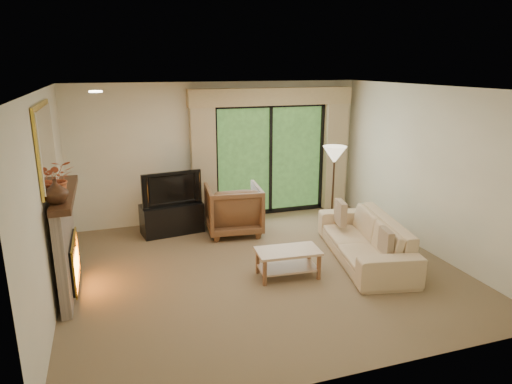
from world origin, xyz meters
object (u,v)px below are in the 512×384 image
object	(u,v)px
armchair	(233,209)
sofa	(365,239)
coffee_table	(288,263)
media_console	(172,218)

from	to	relation	value
armchair	sofa	distance (m)	2.36
sofa	coffee_table	distance (m)	1.36
armchair	sofa	world-z (taller)	armchair
armchair	sofa	xyz separation A→B (m)	(1.60, -1.74, -0.11)
armchair	sofa	bearing A→B (deg)	138.64
media_console	sofa	xyz separation A→B (m)	(2.64, -2.08, 0.06)
armchair	coffee_table	xyz separation A→B (m)	(0.26, -1.93, -0.24)
media_console	coffee_table	xyz separation A→B (m)	(1.30, -2.27, -0.07)
media_console	armchair	bearing A→B (deg)	-26.05
media_console	sofa	size ratio (longest dim) A/B	0.47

